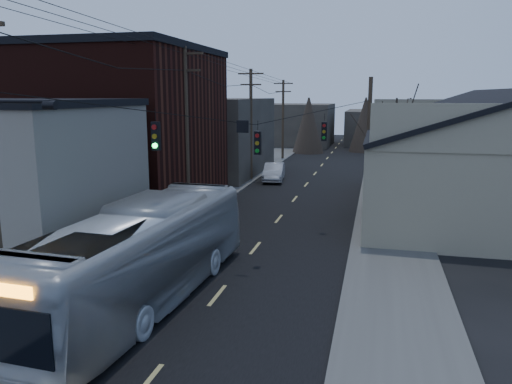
{
  "coord_description": "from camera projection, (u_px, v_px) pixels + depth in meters",
  "views": [
    {
      "loc": [
        5.52,
        -8.69,
        7.39
      ],
      "look_at": [
        0.27,
        13.05,
        3.0
      ],
      "focal_mm": 35.0,
      "sensor_mm": 36.0,
      "label": 1
    }
  ],
  "objects": [
    {
      "name": "sidewalk_left",
      "position": [
        225.0,
        185.0,
        41.08
      ],
      "size": [
        4.0,
        110.0,
        0.12
      ],
      "primitive_type": "cube",
      "color": "#474744",
      "rests_on": "ground"
    },
    {
      "name": "parked_car",
      "position": [
        274.0,
        172.0,
        43.2
      ],
      "size": [
        2.17,
        4.83,
        1.54
      ],
      "primitive_type": "imported",
      "rotation": [
        0.0,
        0.0,
        0.12
      ],
      "color": "#ACADB4",
      "rests_on": "ground"
    },
    {
      "name": "bus",
      "position": [
        142.0,
        255.0,
        17.63
      ],
      "size": [
        3.71,
        13.0,
        3.58
      ],
      "primitive_type": "imported",
      "rotation": [
        0.0,
        0.0,
        3.09
      ],
      "color": "#A2A8AE",
      "rests_on": "ground"
    },
    {
      "name": "building_far_left",
      "position": [
        297.0,
        125.0,
        73.79
      ],
      "size": [
        10.0,
        12.0,
        6.0
      ],
      "primitive_type": "cube",
      "color": "#37322C",
      "rests_on": "ground"
    },
    {
      "name": "bare_tree",
      "position": [
        393.0,
        163.0,
        27.87
      ],
      "size": [
        0.4,
        0.4,
        7.2
      ],
      "primitive_type": "cone",
      "color": "black",
      "rests_on": "ground"
    },
    {
      "name": "building_brick",
      "position": [
        124.0,
        133.0,
        31.4
      ],
      "size": [
        10.0,
        12.0,
        10.0
      ],
      "primitive_type": "cube",
      "color": "black",
      "rests_on": "ground"
    },
    {
      "name": "building_left_far",
      "position": [
        212.0,
        136.0,
        46.84
      ],
      "size": [
        9.0,
        14.0,
        7.0
      ],
      "primitive_type": "cube",
      "color": "#37322C",
      "rests_on": "ground"
    },
    {
      "name": "sidewalk_right",
      "position": [
        387.0,
        192.0,
        38.09
      ],
      "size": [
        4.0,
        110.0,
        0.12
      ],
      "primitive_type": "cube",
      "color": "#474744",
      "rests_on": "ground"
    },
    {
      "name": "building_far_right",
      "position": [
        387.0,
        127.0,
        75.66
      ],
      "size": [
        12.0,
        14.0,
        5.0
      ],
      "primitive_type": "cube",
      "color": "#37322C",
      "rests_on": "ground"
    },
    {
      "name": "utility_lines",
      "position": [
        246.0,
        131.0,
        33.77
      ],
      "size": [
        11.24,
        45.28,
        10.5
      ],
      "color": "#382B1E",
      "rests_on": "ground"
    },
    {
      "name": "building_clapboard",
      "position": [
        20.0,
        188.0,
        20.97
      ],
      "size": [
        8.0,
        8.0,
        7.0
      ],
      "primitive_type": "cube",
      "color": "#6C675A",
      "rests_on": "ground"
    },
    {
      "name": "warehouse",
      "position": [
        497.0,
        170.0,
        31.31
      ],
      "size": [
        16.16,
        20.6,
        7.73
      ],
      "color": "gray",
      "rests_on": "ground"
    },
    {
      "name": "road_surface",
      "position": [
        303.0,
        189.0,
        39.6
      ],
      "size": [
        9.0,
        110.0,
        0.02
      ],
      "primitive_type": "cube",
      "color": "black",
      "rests_on": "ground"
    }
  ]
}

